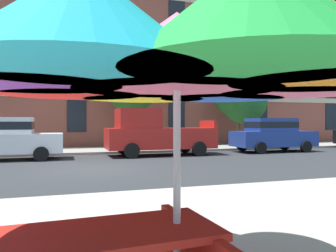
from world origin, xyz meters
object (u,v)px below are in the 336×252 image
object	(u,v)px
sedan_white	(6,137)
street_tree_middle	(132,90)
patio_umbrella	(177,55)
sedan_blue	(272,134)
pickup_red	(156,134)
street_tree_right	(239,97)

from	to	relation	value
sedan_white	street_tree_middle	size ratio (longest dim) A/B	0.90
street_tree_middle	patio_umbrella	xyz separation A→B (m)	(-2.96, -16.08, -1.27)
sedan_blue	patio_umbrella	bearing A→B (deg)	-127.84
pickup_red	sedan_white	bearing A→B (deg)	-180.00
street_tree_middle	street_tree_right	world-z (taller)	street_tree_middle
sedan_blue	pickup_red	bearing A→B (deg)	180.00
pickup_red	street_tree_right	bearing A→B (deg)	26.99
sedan_blue	street_tree_right	xyz separation A→B (m)	(-0.17, 3.20, 2.16)
street_tree_right	pickup_red	bearing A→B (deg)	-153.01
pickup_red	street_tree_middle	size ratio (longest dim) A/B	1.05
pickup_red	street_tree_middle	distance (m)	4.14
pickup_red	street_tree_right	distance (m)	7.35
sedan_blue	patio_umbrella	xyz separation A→B (m)	(-9.87, -12.70, 1.17)
sedan_white	patio_umbrella	size ratio (longest dim) A/B	1.24
sedan_blue	street_tree_middle	size ratio (longest dim) A/B	0.90
pickup_red	patio_umbrella	bearing A→B (deg)	-105.03
sedan_white	patio_umbrella	world-z (taller)	patio_umbrella
sedan_blue	street_tree_right	size ratio (longest dim) A/B	0.94
sedan_white	street_tree_middle	world-z (taller)	street_tree_middle
sedan_white	street_tree_right	bearing A→B (deg)	14.11
street_tree_right	street_tree_middle	bearing A→B (deg)	178.50
pickup_red	sedan_blue	distance (m)	6.46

